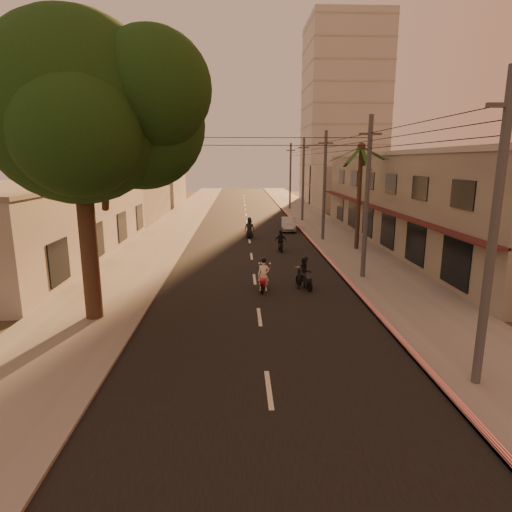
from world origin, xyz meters
The scene contains 19 objects.
ground centered at (0.00, 0.00, 0.00)m, with size 160.00×160.00×0.00m, color #383023.
road centered at (0.00, 20.00, 0.01)m, with size 10.00×140.00×0.02m, color black.
sidewalk_right centered at (7.50, 20.00, 0.06)m, with size 5.00×140.00×0.12m, color slate.
sidewalk_left centered at (-7.50, 20.00, 0.06)m, with size 5.00×140.00×0.12m, color slate.
curb_stripe centered at (5.10, 15.00, 0.10)m, with size 0.20×60.00×0.20m, color red.
shophouse_row centered at (13.95, 18.00, 3.65)m, with size 8.80×34.20×7.30m.
left_building centered at (-13.98, 14.00, 2.60)m, with size 8.20×24.20×5.20m.
distant_tower centered at (16.00, 56.00, 14.00)m, with size 12.10×12.10×28.00m.
broadleaf_tree centered at (-6.61, 2.14, 8.48)m, with size 9.60×8.70×12.10m.
palm_tree centered at (8.00, 16.00, 7.15)m, with size 5.00×5.00×8.20m.
utility_poles centered at (6.20, 20.00, 6.54)m, with size 1.20×48.26×9.00m.
filler_right centered at (14.00, 45.00, 3.00)m, with size 8.00×14.00×6.00m, color #ACA59B.
filler_left_near centered at (-14.00, 34.00, 2.20)m, with size 8.00×14.00×4.40m, color #ACA59B.
filler_left_far centered at (-14.00, 52.00, 3.50)m, with size 8.00×14.00×7.00m, color #ACA59B.
scooter_red centered at (0.40, 5.87, 0.78)m, with size 0.80×1.80×1.78m.
scooter_mid_a centered at (2.56, 6.10, 0.81)m, with size 1.19×1.74×1.77m.
scooter_mid_b centered at (2.21, 15.75, 0.73)m, with size 0.94×1.67×1.64m.
scooter_far_a centered at (0.03, 21.35, 0.83)m, with size 0.91×1.88×1.85m.
parked_car centered at (3.90, 25.36, 0.64)m, with size 1.68×3.96×1.27m, color #929599.
Camera 1 is at (-0.82, -15.40, 6.58)m, focal length 30.00 mm.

